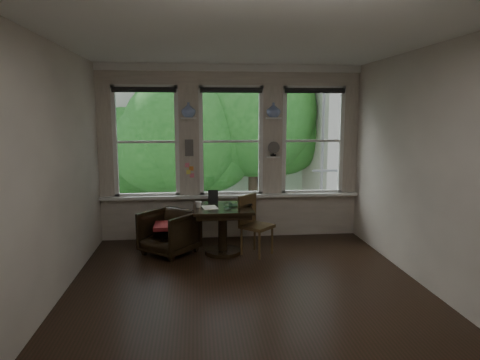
{
  "coord_description": "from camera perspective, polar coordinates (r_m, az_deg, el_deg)",
  "views": [
    {
      "loc": [
        -0.61,
        -5.18,
        2.17
      ],
      "look_at": [
        0.02,
        0.9,
        1.23
      ],
      "focal_mm": 32.0,
      "sensor_mm": 36.0,
      "label": 1
    }
  ],
  "objects": [
    {
      "name": "desk_fan",
      "position": [
        7.46,
        4.45,
        3.84
      ],
      "size": [
        0.2,
        0.2,
        0.24
      ],
      "primitive_type": null,
      "color": "#59544F",
      "rests_on": "ground"
    },
    {
      "name": "armchair_left",
      "position": [
        6.8,
        -9.42,
        -6.92
      ],
      "size": [
        1.04,
        1.04,
        0.68
      ],
      "primitive_type": "imported",
      "rotation": [
        0.0,
        0.0,
        -0.7
      ],
      "color": "black",
      "rests_on": "ground"
    },
    {
      "name": "papers",
      "position": [
        6.59,
        -4.05,
        -3.66
      ],
      "size": [
        0.27,
        0.33,
        0.0
      ],
      "primitive_type": "cube",
      "rotation": [
        0.0,
        0.0,
        0.16
      ],
      "color": "silver",
      "rests_on": "table"
    },
    {
      "name": "window_center",
      "position": [
        7.47,
        -1.21,
        5.18
      ],
      "size": [
        1.1,
        0.12,
        1.9
      ],
      "primitive_type": null,
      "color": "white",
      "rests_on": "ground"
    },
    {
      "name": "window_right",
      "position": [
        7.72,
        9.62,
        5.18
      ],
      "size": [
        1.1,
        0.12,
        1.9
      ],
      "primitive_type": null,
      "color": "white",
      "rests_on": "ground"
    },
    {
      "name": "drinking_glass",
      "position": [
        6.4,
        -1.59,
        -3.54
      ],
      "size": [
        0.16,
        0.16,
        0.11
      ],
      "primitive_type": "imported",
      "rotation": [
        0.0,
        0.0,
        0.24
      ],
      "color": "white",
      "rests_on": "table"
    },
    {
      "name": "vase_left",
      "position": [
        7.33,
        -6.89,
        9.27
      ],
      "size": [
        0.24,
        0.24,
        0.25
      ],
      "primitive_type": "imported",
      "color": "white",
      "rests_on": "shelf_left"
    },
    {
      "name": "wall_right",
      "position": [
        5.95,
        22.87,
        1.64
      ],
      "size": [
        0.0,
        4.5,
        4.5
      ],
      "primitive_type": "plane",
      "rotation": [
        1.57,
        0.0,
        -1.57
      ],
      "color": "beige",
      "rests_on": "ground"
    },
    {
      "name": "wall_front",
      "position": [
        3.07,
        5.77,
        -3.87
      ],
      "size": [
        4.5,
        0.0,
        4.5
      ],
      "primitive_type": "plane",
      "rotation": [
        -1.57,
        0.0,
        0.0
      ],
      "color": "beige",
      "rests_on": "ground"
    },
    {
      "name": "wall_back",
      "position": [
        7.48,
        -1.2,
        3.65
      ],
      "size": [
        4.5,
        0.0,
        4.5
      ],
      "primitive_type": "plane",
      "rotation": [
        1.57,
        0.0,
        0.0
      ],
      "color": "beige",
      "rests_on": "ground"
    },
    {
      "name": "side_chair_right",
      "position": [
        6.66,
        2.28,
        -6.11
      ],
      "size": [
        0.59,
        0.59,
        0.92
      ],
      "primitive_type": null,
      "rotation": [
        0.0,
        0.0,
        0.8
      ],
      "color": "#4C351B",
      "rests_on": "ground"
    },
    {
      "name": "shelf_right",
      "position": [
        7.45,
        4.47,
        8.22
      ],
      "size": [
        0.26,
        0.16,
        0.03
      ],
      "primitive_type": "cube",
      "color": "white",
      "rests_on": "ground"
    },
    {
      "name": "laptop",
      "position": [
        6.61,
        0.14,
        -3.49
      ],
      "size": [
        0.37,
        0.25,
        0.03
      ],
      "primitive_type": "imported",
      "rotation": [
        0.0,
        0.0,
        0.04
      ],
      "color": "black",
      "rests_on": "table"
    },
    {
      "name": "table",
      "position": [
        6.72,
        -2.33,
        -6.71
      ],
      "size": [
        0.9,
        0.9,
        0.75
      ],
      "primitive_type": null,
      "color": "black",
      "rests_on": "ground"
    },
    {
      "name": "cushion_red",
      "position": [
        6.78,
        -9.44,
        -6.04
      ],
      "size": [
        0.45,
        0.45,
        0.06
      ],
      "primitive_type": "cube",
      "color": "maroon",
      "rests_on": "armchair_left"
    },
    {
      "name": "tablet",
      "position": [
        6.84,
        -3.61,
        -2.26
      ],
      "size": [
        0.17,
        0.09,
        0.22
      ],
      "primitive_type": "cube",
      "rotation": [
        -0.26,
        0.0,
        -0.08
      ],
      "color": "black",
      "rests_on": "table"
    },
    {
      "name": "ground",
      "position": [
        5.65,
        0.79,
        -13.81
      ],
      "size": [
        4.5,
        4.5,
        0.0
      ],
      "primitive_type": "plane",
      "color": "black",
      "rests_on": "ground"
    },
    {
      "name": "vase_right",
      "position": [
        7.45,
        4.48,
        9.29
      ],
      "size": [
        0.24,
        0.24,
        0.25
      ],
      "primitive_type": "imported",
      "color": "white",
      "rests_on": "shelf_right"
    },
    {
      "name": "wall_left",
      "position": [
        5.47,
        -23.28,
        1.04
      ],
      "size": [
        0.0,
        4.5,
        4.5
      ],
      "primitive_type": "plane",
      "rotation": [
        1.57,
        0.0,
        1.57
      ],
      "color": "beige",
      "rests_on": "ground"
    },
    {
      "name": "mug",
      "position": [
        6.59,
        -5.56,
        -3.27
      ],
      "size": [
        0.12,
        0.12,
        0.09
      ],
      "primitive_type": "imported",
      "rotation": [
        0.0,
        0.0,
        0.22
      ],
      "color": "white",
      "rests_on": "table"
    },
    {
      "name": "window_left",
      "position": [
        7.49,
        -12.38,
        4.99
      ],
      "size": [
        1.1,
        0.12,
        1.9
      ],
      "primitive_type": null,
      "color": "white",
      "rests_on": "ground"
    },
    {
      "name": "shelf_left",
      "position": [
        7.33,
        -6.87,
        8.18
      ],
      "size": [
        0.26,
        0.16,
        0.03
      ],
      "primitive_type": "cube",
      "color": "white",
      "rests_on": "ground"
    },
    {
      "name": "intercom",
      "position": [
        7.38,
        -6.79,
        4.3
      ],
      "size": [
        0.14,
        0.06,
        0.28
      ],
      "primitive_type": "cube",
      "color": "#59544F",
      "rests_on": "ground"
    },
    {
      "name": "ceiling",
      "position": [
        5.28,
        0.86,
        17.84
      ],
      "size": [
        4.5,
        4.5,
        0.0
      ],
      "primitive_type": "plane",
      "rotation": [
        3.14,
        0.0,
        0.0
      ],
      "color": "silver",
      "rests_on": "ground"
    },
    {
      "name": "sticky_notes",
      "position": [
        7.42,
        -6.74,
        1.61
      ],
      "size": [
        0.16,
        0.01,
        0.24
      ],
      "primitive_type": null,
      "color": "pink",
      "rests_on": "ground"
    }
  ]
}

